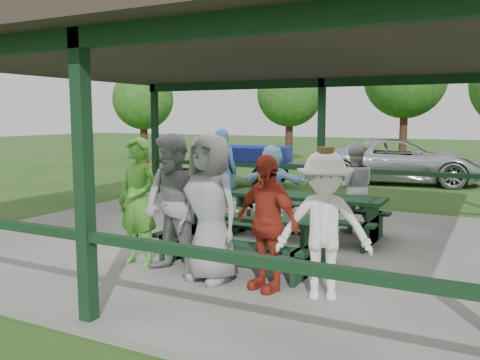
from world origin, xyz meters
The scene contains 19 objects.
ground centered at (0.00, 0.00, 0.00)m, with size 90.00×90.00×0.00m, color #254C17.
concrete_slab centered at (0.00, 0.00, 0.05)m, with size 10.00×8.00×0.10m, color slate.
pavilion_structure centered at (0.00, 0.00, 3.17)m, with size 10.60×8.60×3.24m.
picnic_table_near centered at (0.54, -1.20, 0.57)m, with size 2.37×1.39×0.75m.
picnic_table_far centered at (0.74, 0.80, 0.58)m, with size 2.74×1.39×0.75m.
table_setting centered at (0.60, -1.16, 0.88)m, with size 2.45×0.45×0.10m.
contestant_green centered at (-0.80, -1.95, 1.02)m, with size 0.67×0.44×1.84m, color green.
contestant_grey_left centered at (-0.08, -2.09, 1.06)m, with size 0.93×0.72×1.91m, color gray.
contestant_grey_mid centered at (0.48, -2.10, 1.06)m, with size 0.94×0.61×1.92m, color gray.
contestant_red centered at (1.27, -2.07, 0.94)m, with size 0.98×0.41×1.68m, color #A42D1C.
contestant_white_fedora centered at (2.00, -2.05, 0.97)m, with size 1.27×0.98×1.79m.
spectator_lblue centered at (-0.30, 1.67, 0.89)m, with size 1.46×0.46×1.57m, color #98D3EB.
spectator_blue centered at (-1.73, 2.11, 1.03)m, with size 0.68×0.45×1.87m, color teal.
spectator_grey centered at (1.38, 1.57, 0.93)m, with size 0.80×0.62×1.65m, color #9C9D9F.
pickup_truck centered at (0.79, 9.84, 0.74)m, with size 2.46×5.33×1.48m, color silver.
farm_trailer centered at (-3.59, 6.81, 0.68)m, with size 3.96×2.08×1.37m.
tree_far_left centered at (-5.30, 14.97, 3.24)m, with size 3.07×3.07×4.80m.
tree_left centered at (-0.38, 16.91, 3.99)m, with size 3.77×3.77×5.89m.
tree_edge_left centered at (-11.40, 11.71, 3.00)m, with size 2.85×2.85×4.45m.
Camera 1 is at (3.79, -7.64, 2.24)m, focal length 38.00 mm.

